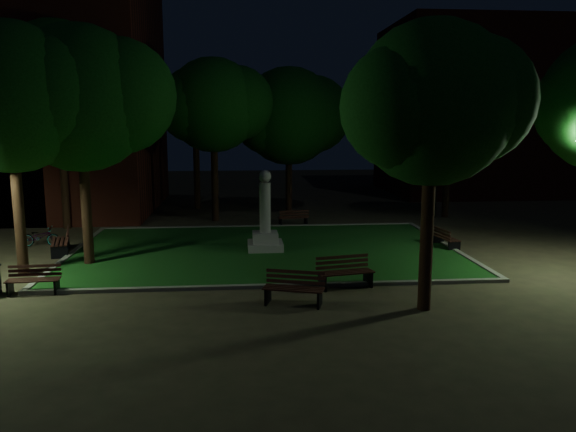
# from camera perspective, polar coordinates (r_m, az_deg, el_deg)

# --- Properties ---
(ground) EXTENTS (80.00, 80.00, 0.00)m
(ground) POSITION_cam_1_polar(r_m,az_deg,el_deg) (20.80, -2.05, -4.84)
(ground) COLOR #413926
(lawn) EXTENTS (15.00, 10.00, 0.08)m
(lawn) POSITION_cam_1_polar(r_m,az_deg,el_deg) (22.73, -2.32, -3.49)
(lawn) COLOR #184D17
(lawn) RESTS_ON ground
(lawn_kerb) EXTENTS (15.40, 10.40, 0.12)m
(lawn_kerb) POSITION_cam_1_polar(r_m,az_deg,el_deg) (22.72, -2.32, -3.44)
(lawn_kerb) COLOR slate
(lawn_kerb) RESTS_ON ground
(monument) EXTENTS (1.40, 1.40, 3.20)m
(monument) POSITION_cam_1_polar(r_m,az_deg,el_deg) (22.54, -2.33, -1.22)
(monument) COLOR gray
(monument) RESTS_ON lawn
(building_far) EXTENTS (16.00, 10.00, 12.00)m
(building_far) POSITION_cam_1_polar(r_m,az_deg,el_deg) (44.41, 20.67, 10.04)
(building_far) COLOR #541E13
(building_far) RESTS_ON ground
(tree_west) EXTENTS (6.04, 4.93, 8.42)m
(tree_west) POSITION_cam_1_polar(r_m,az_deg,el_deg) (20.58, -26.16, 10.76)
(tree_west) COLOR black
(tree_west) RESTS_ON ground
(tree_north_wl) EXTENTS (5.92, 4.83, 8.42)m
(tree_north_wl) POSITION_cam_1_polar(r_m,az_deg,el_deg) (29.44, -7.39, 11.11)
(tree_north_wl) COLOR black
(tree_north_wl) RESTS_ON ground
(tree_north_er) EXTENTS (6.63, 5.42, 8.18)m
(tree_north_er) POSITION_cam_1_polar(r_m,az_deg,el_deg) (31.61, 0.31, 10.12)
(tree_north_er) COLOR black
(tree_north_er) RESTS_ON ground
(tree_ne) EXTENTS (5.27, 4.30, 7.23)m
(tree_ne) POSITION_cam_1_polar(r_m,az_deg,el_deg) (31.60, 16.22, 9.02)
(tree_ne) COLOR black
(tree_ne) RESTS_ON ground
(tree_se) EXTENTS (5.37, 4.38, 7.84)m
(tree_se) POSITION_cam_1_polar(r_m,az_deg,el_deg) (15.53, 14.81, 10.98)
(tree_se) COLOR black
(tree_se) RESTS_ON ground
(tree_nw) EXTENTS (6.49, 5.30, 9.90)m
(tree_nw) POSITION_cam_1_polar(r_m,az_deg,el_deg) (29.17, -22.17, 12.95)
(tree_nw) COLOR black
(tree_nw) RESTS_ON ground
(tree_far_north) EXTENTS (4.99, 4.07, 8.32)m
(tree_far_north) POSITION_cam_1_polar(r_m,az_deg,el_deg) (33.72, -9.29, 11.31)
(tree_far_north) COLOR black
(tree_far_north) RESTS_ON ground
(tree_extra) EXTENTS (6.28, 5.12, 8.53)m
(tree_extra) POSITION_cam_1_polar(r_m,az_deg,el_deg) (21.17, -20.11, 11.14)
(tree_extra) COLOR black
(tree_extra) RESTS_ON ground
(lamppost_nw) EXTENTS (1.18, 0.28, 4.20)m
(lamppost_nw) POSITION_cam_1_polar(r_m,az_deg,el_deg) (31.49, -22.00, 4.85)
(lamppost_nw) COLOR black
(lamppost_nw) RESTS_ON ground
(lamppost_ne) EXTENTS (1.18, 0.28, 4.61)m
(lamppost_ne) POSITION_cam_1_polar(r_m,az_deg,el_deg) (31.23, 14.90, 5.64)
(lamppost_ne) COLOR black
(lamppost_ne) RESTS_ON ground
(bench_near_left) EXTENTS (1.83, 1.09, 0.95)m
(bench_near_left) POSITION_cam_1_polar(r_m,az_deg,el_deg) (16.17, 0.61, -7.44)
(bench_near_left) COLOR black
(bench_near_left) RESTS_ON ground
(bench_near_right) EXTENTS (1.87, 0.97, 0.98)m
(bench_near_right) POSITION_cam_1_polar(r_m,az_deg,el_deg) (17.89, 5.78, -5.76)
(bench_near_right) COLOR black
(bench_near_right) RESTS_ON ground
(bench_west_near) EXTENTS (1.57, 0.63, 0.85)m
(bench_west_near) POSITION_cam_1_polar(r_m,az_deg,el_deg) (18.86, -24.42, -5.98)
(bench_west_near) COLOR black
(bench_west_near) RESTS_ON ground
(bench_left_side) EXTENTS (1.06, 1.92, 1.00)m
(bench_left_side) POSITION_cam_1_polar(r_m,az_deg,el_deg) (23.91, -21.98, -2.48)
(bench_left_side) COLOR black
(bench_left_side) RESTS_ON ground
(bench_right_side) EXTENTS (0.75, 1.60, 0.84)m
(bench_right_side) POSITION_cam_1_polar(r_m,az_deg,el_deg) (24.08, 15.64, -2.23)
(bench_right_side) COLOR black
(bench_right_side) RESTS_ON ground
(bench_far_side) EXTENTS (1.56, 0.74, 0.83)m
(bench_far_side) POSITION_cam_1_polar(r_m,az_deg,el_deg) (28.07, 0.55, -0.24)
(bench_far_side) COLOR black
(bench_far_side) RESTS_ON ground
(bicycle) EXTENTS (1.59, 0.57, 0.83)m
(bicycle) POSITION_cam_1_polar(r_m,az_deg,el_deg) (25.68, -23.86, -1.93)
(bicycle) COLOR black
(bicycle) RESTS_ON ground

